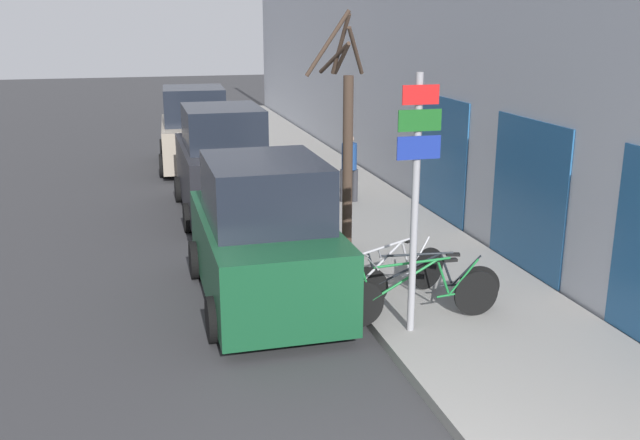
{
  "coord_description": "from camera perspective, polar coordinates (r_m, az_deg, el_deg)",
  "views": [
    {
      "loc": [
        -2.04,
        -4.42,
        4.27
      ],
      "look_at": [
        0.65,
        5.8,
        1.26
      ],
      "focal_mm": 40.0,
      "sensor_mm": 36.0,
      "label": 1
    }
  ],
  "objects": [
    {
      "name": "pedestrian_near",
      "position": [
        16.4,
        2.35,
        4.57
      ],
      "size": [
        0.41,
        0.35,
        1.57
      ],
      "rotation": [
        0.0,
        0.0,
        -0.2
      ],
      "color": "#333338",
      "rests_on": "sidewalk_curb"
    },
    {
      "name": "parked_car_0",
      "position": [
        10.9,
        -4.47,
        -1.49
      ],
      "size": [
        2.1,
        4.14,
        2.27
      ],
      "rotation": [
        0.0,
        0.0,
        0.0
      ],
      "color": "#144728",
      "rests_on": "ground"
    },
    {
      "name": "bicycle_0",
      "position": [
        10.09,
        7.97,
        -5.95
      ],
      "size": [
        2.39,
        0.44,
        0.92
      ],
      "rotation": [
        0.0,
        0.0,
        1.55
      ],
      "color": "black",
      "rests_on": "sidewalk_curb"
    },
    {
      "name": "parked_car_2",
      "position": [
        21.3,
        -9.96,
        6.96
      ],
      "size": [
        2.27,
        4.21,
        2.35
      ],
      "rotation": [
        0.0,
        0.0,
        -0.05
      ],
      "color": "gray",
      "rests_on": "ground"
    },
    {
      "name": "signpost",
      "position": [
        9.3,
        7.67,
        2.39
      ],
      "size": [
        0.59,
        0.12,
        3.47
      ],
      "color": "#939399",
      "rests_on": "sidewalk_curb"
    },
    {
      "name": "bicycle_1",
      "position": [
        10.64,
        8.28,
        -4.96
      ],
      "size": [
        2.21,
        0.65,
        0.84
      ],
      "rotation": [
        0.0,
        0.0,
        1.34
      ],
      "color": "black",
      "rests_on": "sidewalk_curb"
    },
    {
      "name": "street_tree",
      "position": [
        12.81,
        2.08,
        6.41
      ],
      "size": [
        1.22,
        1.09,
        4.26
      ],
      "color": "#3D2D23",
      "rests_on": "sidewalk_curb"
    },
    {
      "name": "building_facade",
      "position": [
        19.43,
        4.56,
        12.77
      ],
      "size": [
        0.23,
        32.0,
        6.5
      ],
      "color": "#B2B7C1",
      "rests_on": "ground"
    },
    {
      "name": "sidewalk_curb",
      "position": [
        19.45,
        -0.62,
        3.43
      ],
      "size": [
        3.2,
        32.0,
        0.15
      ],
      "color": "gray",
      "rests_on": "ground"
    },
    {
      "name": "parked_car_1",
      "position": [
        16.03,
        -7.73,
        4.31
      ],
      "size": [
        2.04,
        4.16,
        2.42
      ],
      "rotation": [
        0.0,
        0.0,
        0.0
      ],
      "color": "black",
      "rests_on": "ground"
    },
    {
      "name": "ground_plane",
      "position": [
        16.32,
        -7.08,
        0.6
      ],
      "size": [
        80.0,
        80.0,
        0.0
      ],
      "primitive_type": "plane",
      "color": "#333335"
    },
    {
      "name": "bicycle_2",
      "position": [
        10.74,
        5.62,
        -4.5
      ],
      "size": [
        2.13,
        0.96,
        0.93
      ],
      "rotation": [
        0.0,
        0.0,
        1.98
      ],
      "color": "black",
      "rests_on": "sidewalk_curb"
    }
  ]
}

